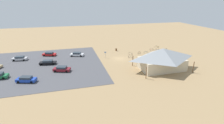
% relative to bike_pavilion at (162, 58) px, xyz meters
% --- Properties ---
extents(ground, '(160.00, 160.00, 0.00)m').
position_rel_bike_pavilion_xyz_m(ground, '(8.64, -11.52, -3.35)').
color(ground, '#9E7F56').
rests_on(ground, ground).
extents(parking_lot_asphalt, '(35.74, 33.44, 0.05)m').
position_rel_bike_pavilion_xyz_m(parking_lot_asphalt, '(33.02, -11.48, -3.32)').
color(parking_lot_asphalt, '#4C4C51').
rests_on(parking_lot_asphalt, ground).
extents(bike_pavilion, '(13.98, 9.25, 6.03)m').
position_rel_bike_pavilion_xyz_m(bike_pavilion, '(0.00, 0.00, 0.00)').
color(bike_pavilion, beige).
rests_on(bike_pavilion, ground).
extents(trash_bin, '(0.60, 0.60, 0.90)m').
position_rel_bike_pavilion_xyz_m(trash_bin, '(7.05, -20.75, -2.90)').
color(trash_bin, brown).
rests_on(trash_bin, ground).
extents(lot_sign, '(0.56, 0.08, 2.20)m').
position_rel_bike_pavilion_xyz_m(lot_sign, '(12.92, -13.79, -1.93)').
color(lot_sign, '#99999E').
rests_on(lot_sign, ground).
extents(bicycle_silver_mid_cluster, '(1.05, 1.47, 0.84)m').
position_rel_bike_pavilion_xyz_m(bicycle_silver_mid_cluster, '(3.56, -14.69, -2.97)').
color(bicycle_silver_mid_cluster, black).
rests_on(bicycle_silver_mid_cluster, ground).
extents(bicycle_black_lone_west, '(1.28, 1.16, 0.84)m').
position_rel_bike_pavilion_xyz_m(bicycle_black_lone_west, '(-11.64, -16.26, -2.98)').
color(bicycle_black_lone_west, black).
rests_on(bicycle_black_lone_west, ground).
extents(bicycle_green_lone_east, '(0.48, 1.78, 0.87)m').
position_rel_bike_pavilion_xyz_m(bicycle_green_lone_east, '(-9.90, -11.06, -2.95)').
color(bicycle_green_lone_east, black).
rests_on(bicycle_green_lone_east, ground).
extents(bicycle_yellow_yard_left, '(1.57, 0.72, 0.81)m').
position_rel_bike_pavilion_xyz_m(bicycle_yellow_yard_left, '(-10.13, -20.66, -2.98)').
color(bicycle_yellow_yard_left, black).
rests_on(bicycle_yellow_yard_left, ground).
extents(bicycle_orange_near_sign, '(1.50, 1.09, 0.89)m').
position_rel_bike_pavilion_xyz_m(bicycle_orange_near_sign, '(0.12, -15.02, -2.96)').
color(bicycle_orange_near_sign, black).
rests_on(bicycle_orange_near_sign, ground).
extents(bicycle_red_yard_center, '(1.78, 0.48, 0.84)m').
position_rel_bike_pavilion_xyz_m(bicycle_red_yard_center, '(-6.20, -17.65, -2.98)').
color(bicycle_red_yard_center, black).
rests_on(bicycle_red_yard_center, ground).
extents(bicycle_white_trailside, '(1.51, 0.96, 0.84)m').
position_rel_bike_pavilion_xyz_m(bicycle_white_trailside, '(4.62, -11.59, -2.96)').
color(bicycle_white_trailside, black).
rests_on(bicycle_white_trailside, ground).
extents(bicycle_teal_edge_north, '(1.65, 0.65, 0.80)m').
position_rel_bike_pavilion_xyz_m(bicycle_teal_edge_north, '(-2.61, -15.01, -2.99)').
color(bicycle_teal_edge_north, black).
rests_on(bicycle_teal_edge_north, ground).
extents(bicycle_blue_front_row, '(1.61, 0.66, 0.78)m').
position_rel_bike_pavilion_xyz_m(bicycle_blue_front_row, '(-8.22, -16.95, -2.99)').
color(bicycle_blue_front_row, black).
rests_on(bicycle_blue_front_row, ground).
extents(bicycle_purple_near_porch, '(1.22, 1.27, 0.82)m').
position_rel_bike_pavilion_xyz_m(bicycle_purple_near_porch, '(-6.61, -6.28, -2.99)').
color(bicycle_purple_near_porch, black).
rests_on(bicycle_purple_near_porch, ground).
extents(car_black_by_curb, '(4.99, 2.39, 1.32)m').
position_rel_bike_pavilion_xyz_m(car_black_by_curb, '(31.06, -12.08, -2.64)').
color(car_black_by_curb, black).
rests_on(car_black_by_curb, parking_lot_asphalt).
extents(car_red_mid_lot, '(4.75, 3.02, 1.34)m').
position_rel_bike_pavilion_xyz_m(car_red_mid_lot, '(31.26, -20.75, -2.63)').
color(car_red_mid_lot, red).
rests_on(car_red_mid_lot, parking_lot_asphalt).
extents(car_blue_end_stall, '(4.82, 2.93, 1.37)m').
position_rel_bike_pavilion_xyz_m(car_blue_end_stall, '(35.00, -1.10, -2.61)').
color(car_blue_end_stall, '#1E42B2').
rests_on(car_blue_end_stall, parking_lot_asphalt).
extents(car_maroon_aisle_side, '(4.84, 3.21, 1.40)m').
position_rel_bike_pavilion_xyz_m(car_maroon_aisle_side, '(26.95, -5.55, -2.60)').
color(car_maroon_aisle_side, maroon).
rests_on(car_maroon_aisle_side, parking_lot_asphalt).
extents(car_silver_near_entry, '(4.68, 2.48, 1.33)m').
position_rel_bike_pavilion_xyz_m(car_silver_near_entry, '(40.06, -18.31, -2.63)').
color(car_silver_near_entry, '#BCBCC1').
rests_on(car_silver_near_entry, parking_lot_asphalt).
extents(car_white_second_row, '(4.83, 3.12, 1.35)m').
position_rel_bike_pavilion_xyz_m(car_white_second_row, '(22.04, -17.96, -2.62)').
color(car_white_second_row, white).
rests_on(car_white_second_row, parking_lot_asphalt).
extents(visitor_by_pavilion, '(0.39, 0.40, 1.80)m').
position_rel_bike_pavilion_xyz_m(visitor_by_pavilion, '(-2.94, -9.11, -2.40)').
color(visitor_by_pavilion, '#2D3347').
rests_on(visitor_by_pavilion, ground).
extents(visitor_near_lot, '(0.40, 0.39, 1.86)m').
position_rel_bike_pavilion_xyz_m(visitor_near_lot, '(-2.17, -10.75, -2.37)').
color(visitor_near_lot, '#2D3347').
rests_on(visitor_near_lot, ground).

